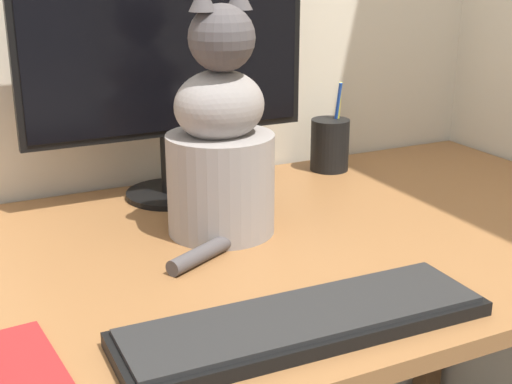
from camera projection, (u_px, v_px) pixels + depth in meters
name	position (u px, v px, depth m)	size (l,w,h in m)	color
desk	(242.00, 301.00, 1.13)	(1.46, 0.75, 0.76)	brown
monitor	(167.00, 59.00, 1.25)	(0.53, 0.17, 0.45)	black
keyboard	(304.00, 322.00, 0.85)	(0.46, 0.14, 0.02)	black
cat	(220.00, 145.00, 1.11)	(0.23, 0.24, 0.39)	gray
pen_cup	(330.00, 144.00, 1.48)	(0.08, 0.08, 0.18)	black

